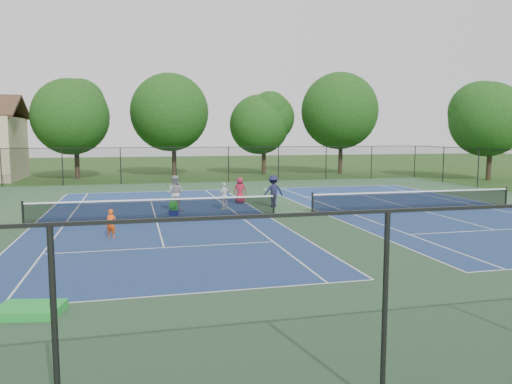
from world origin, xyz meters
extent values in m
plane|color=#234716|center=(0.00, 0.00, 0.00)|extent=(140.00, 140.00, 0.00)
cube|color=#294A31|center=(0.00, 0.00, 0.00)|extent=(36.00, 36.00, 0.01)
cube|color=navy|center=(-7.00, 0.00, 0.01)|extent=(10.97, 23.77, 0.00)
cube|color=white|center=(-7.00, 11.88, 0.01)|extent=(10.97, 0.06, 0.00)
cube|color=white|center=(-7.00, -11.88, 0.01)|extent=(10.97, 0.06, 0.00)
cube|color=white|center=(-12.48, 0.00, 0.01)|extent=(0.06, 23.77, 0.00)
cube|color=white|center=(-1.51, 0.00, 0.01)|extent=(0.06, 23.77, 0.00)
cube|color=white|center=(-11.12, 0.00, 0.01)|extent=(0.06, 23.77, 0.00)
cube|color=white|center=(-2.88, 0.00, 0.01)|extent=(0.06, 23.77, 0.00)
cube|color=white|center=(-7.00, 6.40, 0.01)|extent=(8.23, 0.06, 0.00)
cube|color=white|center=(-7.00, -6.40, 0.01)|extent=(8.23, 0.06, 0.00)
cube|color=white|center=(-7.00, 0.00, 0.01)|extent=(0.06, 12.80, 0.00)
cylinder|color=black|center=(-12.95, 0.00, 0.54)|extent=(0.10, 0.10, 1.07)
cylinder|color=black|center=(-1.05, 0.00, 0.54)|extent=(0.10, 0.10, 1.07)
cube|color=black|center=(-7.00, 0.00, 0.47)|extent=(11.90, 0.01, 0.90)
cube|color=white|center=(-7.00, 0.00, 0.95)|extent=(11.90, 0.04, 0.07)
cube|color=navy|center=(7.00, 0.00, 0.01)|extent=(10.97, 23.77, 0.00)
cube|color=white|center=(7.00, 11.88, 0.01)|extent=(10.97, 0.06, 0.00)
cube|color=white|center=(1.51, 0.00, 0.01)|extent=(0.06, 23.77, 0.00)
cube|color=white|center=(12.48, 0.00, 0.01)|extent=(0.06, 23.77, 0.00)
cube|color=white|center=(2.88, 0.00, 0.01)|extent=(0.06, 23.77, 0.00)
cube|color=white|center=(11.12, 0.00, 0.01)|extent=(0.06, 23.77, 0.00)
cube|color=white|center=(7.00, 6.40, 0.01)|extent=(8.23, 0.06, 0.00)
cube|color=white|center=(7.00, -6.40, 0.01)|extent=(8.23, 0.06, 0.00)
cube|color=white|center=(7.00, 0.00, 0.01)|extent=(0.06, 12.80, 0.00)
cylinder|color=black|center=(1.05, 0.00, 0.54)|extent=(0.10, 0.10, 1.07)
cylinder|color=black|center=(12.95, 0.00, 0.54)|extent=(0.10, 0.10, 1.07)
cube|color=black|center=(7.00, 0.00, 0.47)|extent=(11.90, 0.01, 0.90)
cube|color=white|center=(7.00, 0.00, 0.95)|extent=(11.90, 0.04, 0.07)
cylinder|color=black|center=(-18.00, 18.00, 1.50)|extent=(0.08, 0.08, 3.00)
cylinder|color=black|center=(-13.50, 18.00, 1.50)|extent=(0.08, 0.08, 3.00)
cylinder|color=black|center=(-9.00, 18.00, 1.50)|extent=(0.08, 0.08, 3.00)
cylinder|color=black|center=(-9.00, -18.00, 1.50)|extent=(0.08, 0.08, 3.00)
cylinder|color=black|center=(-4.50, 18.00, 1.50)|extent=(0.08, 0.08, 3.00)
cylinder|color=black|center=(-4.50, -18.00, 1.50)|extent=(0.08, 0.08, 3.00)
cylinder|color=black|center=(0.00, 18.00, 1.50)|extent=(0.08, 0.08, 3.00)
cylinder|color=black|center=(4.50, 18.00, 1.50)|extent=(0.08, 0.08, 3.00)
cylinder|color=black|center=(9.00, 18.00, 1.50)|extent=(0.08, 0.08, 3.00)
cylinder|color=black|center=(13.50, 18.00, 1.50)|extent=(0.08, 0.08, 3.00)
cylinder|color=black|center=(18.00, 18.00, 1.50)|extent=(0.08, 0.08, 3.00)
cylinder|color=black|center=(18.00, 9.00, 1.50)|extent=(0.08, 0.08, 3.00)
cylinder|color=black|center=(18.00, 13.50, 1.50)|extent=(0.08, 0.08, 3.00)
cube|color=black|center=(0.00, 18.00, 1.50)|extent=(36.00, 0.01, 3.00)
cube|color=black|center=(0.00, 18.00, 3.00)|extent=(36.00, 0.05, 0.05)
cylinder|color=#2D2116|center=(-13.00, 24.00, 1.89)|extent=(0.44, 0.44, 3.78)
sphere|color=#163B10|center=(-13.00, 24.00, 5.65)|extent=(6.80, 6.80, 6.80)
sphere|color=#163B10|center=(-13.00, 24.00, 6.31)|extent=(5.58, 5.58, 5.58)
sphere|color=#163B10|center=(-13.00, 24.00, 6.98)|extent=(4.35, 4.35, 4.35)
cylinder|color=#2D2116|center=(-4.00, 26.00, 2.07)|extent=(0.44, 0.44, 4.14)
sphere|color=#163B10|center=(-4.00, 26.00, 6.23)|extent=(7.60, 7.60, 7.60)
sphere|color=#163B10|center=(-4.00, 26.00, 6.85)|extent=(6.23, 6.23, 6.23)
sphere|color=#163B10|center=(-4.00, 26.00, 7.48)|extent=(4.86, 4.86, 4.86)
cylinder|color=#2D2116|center=(5.00, 25.00, 1.71)|extent=(0.44, 0.44, 3.42)
sphere|color=#163B10|center=(5.00, 25.00, 5.07)|extent=(6.00, 6.00, 6.00)
sphere|color=#163B10|center=(5.00, 25.00, 5.77)|extent=(4.92, 4.92, 4.92)
sphere|color=#163B10|center=(5.00, 25.00, 6.48)|extent=(3.84, 3.84, 3.84)
cylinder|color=#2D2116|center=(13.00, 24.00, 2.16)|extent=(0.44, 0.44, 4.32)
sphere|color=#163B10|center=(13.00, 24.00, 6.46)|extent=(7.80, 7.80, 7.80)
sphere|color=#163B10|center=(13.00, 24.00, 7.08)|extent=(6.40, 6.40, 6.40)
sphere|color=#163B10|center=(13.00, 24.00, 7.69)|extent=(4.99, 4.99, 4.99)
cylinder|color=#2D2116|center=(23.00, 14.00, 1.80)|extent=(0.44, 0.44, 3.60)
sphere|color=#163B10|center=(23.00, 14.00, 5.41)|extent=(6.60, 6.60, 6.60)
sphere|color=#163B10|center=(23.00, 14.00, 6.09)|extent=(5.41, 5.41, 5.41)
sphere|color=#163B10|center=(23.00, 14.00, 6.76)|extent=(4.22, 4.22, 4.22)
imported|color=#FF5110|center=(-8.91, -4.15, 0.58)|extent=(0.50, 0.43, 1.15)
imported|color=#949396|center=(-5.90, 2.22, 0.96)|extent=(1.10, 0.96, 1.93)
imported|color=silver|center=(-3.19, 2.36, 0.74)|extent=(0.92, 0.79, 1.48)
imported|color=#181A36|center=(-0.36, 2.54, 0.91)|extent=(1.23, 0.79, 1.81)
imported|color=maroon|center=(-1.88, 4.44, 0.78)|extent=(0.86, 0.66, 1.57)
cube|color=navy|center=(-6.07, 0.85, 0.14)|extent=(0.50, 0.43, 0.28)
cube|color=green|center=(-6.07, 0.85, 0.50)|extent=(0.43, 0.40, 0.44)
cube|color=green|center=(-10.39, -12.47, 0.11)|extent=(1.60, 1.28, 0.20)
camera|label=1|loc=(-8.00, -24.35, 4.08)|focal=35.00mm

